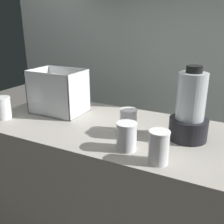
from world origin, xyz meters
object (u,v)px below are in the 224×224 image
(juice_cup_pomegranate_far_left, at_px, (3,109))
(juice_cup_pomegranate_right, at_px, (159,149))
(juice_cup_orange_middle, at_px, (127,138))
(carrot_display_bin, at_px, (59,99))
(blender_pitcher, at_px, (190,111))
(juice_cup_pomegranate_left, at_px, (128,121))

(juice_cup_pomegranate_far_left, distance_m, juice_cup_pomegranate_right, 0.92)
(juice_cup_pomegranate_far_left, relative_size, juice_cup_orange_middle, 1.02)
(carrot_display_bin, distance_m, juice_cup_pomegranate_right, 0.77)
(carrot_display_bin, height_order, juice_cup_orange_middle, carrot_display_bin)
(carrot_display_bin, xyz_separation_m, juice_cup_orange_middle, (0.55, -0.26, -0.02))
(juice_cup_pomegranate_right, bearing_deg, juice_cup_orange_middle, 163.77)
(juice_cup_pomegranate_far_left, height_order, juice_cup_pomegranate_right, juice_cup_pomegranate_right)
(juice_cup_pomegranate_right, bearing_deg, blender_pitcher, 77.87)
(juice_cup_pomegranate_far_left, bearing_deg, juice_cup_pomegranate_right, -4.69)
(carrot_display_bin, height_order, juice_cup_pomegranate_left, carrot_display_bin)
(juice_cup_pomegranate_far_left, height_order, juice_cup_orange_middle, juice_cup_pomegranate_far_left)
(juice_cup_orange_middle, bearing_deg, juice_cup_pomegranate_right, -16.23)
(juice_cup_orange_middle, xyz_separation_m, juice_cup_pomegranate_right, (0.15, -0.04, 0.00))
(juice_cup_pomegranate_left, xyz_separation_m, juice_cup_pomegranate_right, (0.22, -0.22, 0.00))
(blender_pitcher, distance_m, juice_cup_pomegranate_far_left, 1.00)
(blender_pitcher, height_order, juice_cup_pomegranate_left, blender_pitcher)
(blender_pitcher, bearing_deg, juice_cup_orange_middle, -132.96)
(juice_cup_pomegranate_right, bearing_deg, carrot_display_bin, 156.50)
(juice_cup_pomegranate_left, bearing_deg, juice_cup_orange_middle, -68.76)
(blender_pitcher, bearing_deg, juice_cup_pomegranate_right, -102.13)
(juice_cup_pomegranate_left, relative_size, juice_cup_orange_middle, 0.96)
(carrot_display_bin, bearing_deg, juice_cup_pomegranate_far_left, -132.66)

